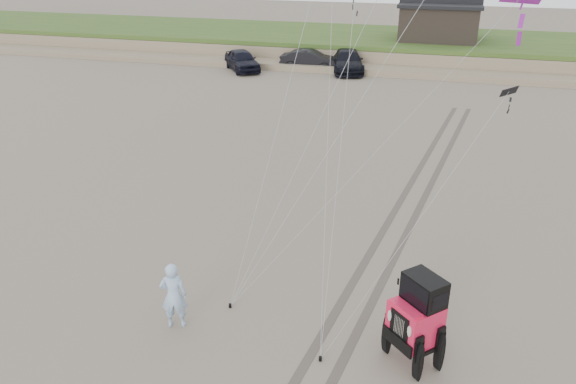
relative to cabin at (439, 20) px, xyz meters
The scene contains 11 objects.
ground 37.20m from the cabin, 93.09° to the right, with size 160.00×160.00×0.00m, color #6B6054.
dune_ridge 3.18m from the cabin, 165.96° to the left, with size 160.00×14.25×1.73m.
cabin is the anchor object (origin of this frame).
truck_a 16.27m from the cabin, 151.12° to the right, with size 1.85×4.60×1.57m, color black.
truck_b 11.27m from the cabin, 146.78° to the right, with size 1.56×4.49×1.48m, color black.
truck_c 9.03m from the cabin, 136.06° to the right, with size 2.20×5.41×1.57m, color black.
jeep 37.28m from the cabin, 88.82° to the right, with size 2.15×4.99×1.86m, color #E71B43, non-canonical shape.
man 37.91m from the cabin, 98.05° to the right, with size 0.69×0.45×1.89m, color #92B7E1.
stake_main 36.75m from the cabin, 96.61° to the right, with size 0.08×0.08×0.12m, color black.
stake_aux 37.95m from the cabin, 92.04° to the right, with size 0.08×0.08×0.12m, color black.
tire_tracks 29.18m from the cabin, 90.00° to the right, with size 5.22×29.74×0.01m.
Camera 1 is at (2.74, -11.26, 9.35)m, focal length 35.00 mm.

